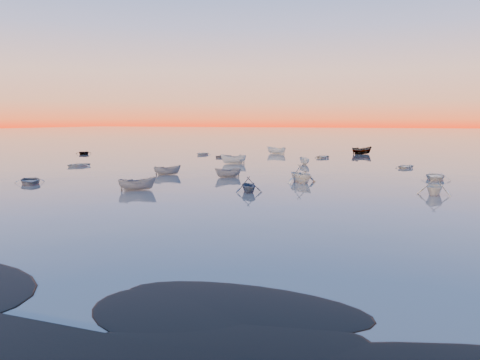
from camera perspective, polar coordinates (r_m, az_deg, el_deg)
The scene contains 5 objects.
ground at distance 115.65m, azimuth 14.37°, elevation 3.73°, with size 600.00×600.00×0.00m, color #70645D.
mud_lobes at distance 19.57m, azimuth -19.97°, elevation -13.51°, with size 140.00×6.00×0.07m, color black, non-canonical shape.
moored_fleet at distance 69.22m, azimuth 10.23°, elevation 1.57°, with size 124.00×58.00×1.20m, color silver, non-canonical shape.
boat_near_left at distance 55.09m, azimuth -24.19°, elevation -0.42°, with size 4.24×1.76×1.06m, color slate.
boat_near_center at distance 46.73m, azimuth -12.40°, elevation -1.23°, with size 3.66×1.55×1.27m, color slate.
Camera 1 is at (12.06, -14.82, 6.83)m, focal length 35.00 mm.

